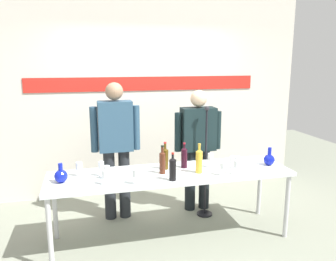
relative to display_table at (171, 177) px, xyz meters
The scene contains 23 objects.
ground_plane 0.72m from the display_table, ahead, with size 10.00×10.00×0.00m, color gray.
back_wall 1.72m from the display_table, 90.00° to the left, with size 4.80×0.11×3.00m.
display_table is the anchor object (origin of this frame).
decanter_blue_left 1.16m from the display_table, behind, with size 0.13×0.13×0.20m.
decanter_blue_right 1.18m from the display_table, ahead, with size 0.13×0.13×0.21m.
presenter_left 0.89m from the display_table, 128.95° to the left, with size 0.60×0.22×1.72m.
presenter_right 0.87m from the display_table, 51.05° to the left, with size 0.63×0.22×1.61m.
wine_bottle_0 0.28m from the display_table, 33.58° to the left, with size 0.07×0.07×0.29m.
wine_bottle_1 0.22m from the display_table, behind, with size 0.07×0.07×0.31m.
wine_bottle_2 0.36m from the display_table, 17.63° to the right, with size 0.07×0.07×0.33m.
wine_bottle_3 0.31m from the display_table, 101.75° to the right, with size 0.07×0.07×0.29m.
wine_bottle_4 0.23m from the display_table, 108.09° to the left, with size 0.07×0.07×0.31m.
wine_glass_left_0 0.99m from the display_table, behind, with size 0.07×0.07×0.15m.
wine_glass_left_1 0.77m from the display_table, 164.18° to the right, with size 0.06×0.06×0.15m.
wine_glass_left_2 0.72m from the display_table, behind, with size 0.06×0.06×0.14m.
wine_glass_left_3 0.53m from the display_table, 148.58° to the right, with size 0.07×0.07×0.15m.
wine_glass_left_4 0.77m from the display_table, behind, with size 0.06×0.06×0.16m.
wine_glass_right_0 0.69m from the display_table, ahead, with size 0.06×0.06×0.16m.
wine_glass_right_1 0.78m from the display_table, ahead, with size 0.07×0.07×0.14m.
wine_glass_right_2 0.72m from the display_table, 19.28° to the right, with size 0.07×0.07×0.15m.
wine_glass_right_3 0.58m from the display_table, 25.17° to the right, with size 0.07×0.07×0.14m.
wine_glass_right_4 0.51m from the display_table, ahead, with size 0.06×0.06×0.16m.
microphone_stand 0.77m from the display_table, 38.32° to the left, with size 0.20×0.20×1.43m.
Camera 1 is at (-0.89, -3.36, 1.97)m, focal length 35.71 mm.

